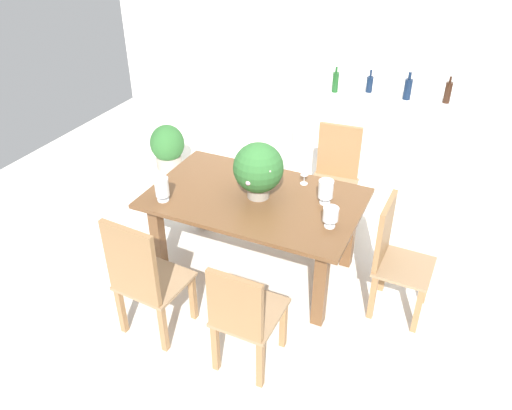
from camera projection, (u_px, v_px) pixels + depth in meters
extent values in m
plane|color=silver|center=(259.00, 262.00, 4.61)|extent=(7.04, 7.04, 0.00)
cube|color=white|center=(351.00, 45.00, 5.90)|extent=(6.40, 0.10, 2.60)
cube|color=brown|center=(255.00, 198.00, 4.15)|extent=(1.72, 1.06, 0.03)
cube|color=brown|center=(158.00, 239.00, 4.30)|extent=(0.09, 0.09, 0.71)
cube|color=brown|center=(321.00, 287.00, 3.80)|extent=(0.09, 0.09, 0.71)
cube|color=brown|center=(204.00, 195.00, 4.90)|extent=(0.09, 0.09, 0.71)
cube|color=brown|center=(349.00, 231.00, 4.40)|extent=(0.09, 0.09, 0.71)
cube|color=olive|center=(418.00, 310.00, 3.80)|extent=(0.04, 0.04, 0.42)
cube|color=olive|center=(426.00, 282.00, 4.07)|extent=(0.04, 0.04, 0.42)
cube|color=olive|center=(372.00, 297.00, 3.92)|extent=(0.04, 0.04, 0.42)
cube|color=olive|center=(384.00, 270.00, 4.19)|extent=(0.04, 0.04, 0.42)
cube|color=#987855|center=(404.00, 267.00, 3.87)|extent=(0.42, 0.44, 0.03)
cube|color=olive|center=(385.00, 231.00, 3.80)|extent=(0.05, 0.40, 0.52)
cube|color=olive|center=(193.00, 297.00, 3.92)|extent=(0.05, 0.05, 0.42)
cube|color=olive|center=(153.00, 281.00, 4.07)|extent=(0.05, 0.05, 0.42)
cube|color=olive|center=(163.00, 328.00, 3.64)|extent=(0.05, 0.05, 0.42)
cube|color=olive|center=(121.00, 310.00, 3.80)|extent=(0.05, 0.05, 0.42)
cube|color=#987855|center=(155.00, 281.00, 3.74)|extent=(0.49, 0.48, 0.03)
cube|color=olive|center=(131.00, 264.00, 3.43)|extent=(0.43, 0.07, 0.58)
cube|color=olive|center=(283.00, 324.00, 3.68)|extent=(0.04, 0.04, 0.42)
cube|color=olive|center=(241.00, 310.00, 3.80)|extent=(0.04, 0.04, 0.42)
cube|color=olive|center=(260.00, 364.00, 3.38)|extent=(0.04, 0.04, 0.42)
cube|color=olive|center=(215.00, 347.00, 3.50)|extent=(0.04, 0.04, 0.42)
cube|color=#987855|center=(250.00, 312.00, 3.47)|extent=(0.42, 0.47, 0.03)
cube|color=olive|center=(235.00, 306.00, 3.17)|extent=(0.38, 0.05, 0.46)
cube|color=olive|center=(306.00, 213.00, 4.90)|extent=(0.05, 0.05, 0.42)
cube|color=olive|center=(344.00, 221.00, 4.79)|extent=(0.05, 0.05, 0.42)
cube|color=olive|center=(316.00, 194.00, 5.21)|extent=(0.05, 0.05, 0.42)
cube|color=olive|center=(352.00, 200.00, 5.11)|extent=(0.05, 0.05, 0.42)
cube|color=#987855|center=(332.00, 187.00, 4.88)|extent=(0.48, 0.50, 0.03)
cube|color=olive|center=(339.00, 151.00, 4.90)|extent=(0.41, 0.07, 0.54)
cylinder|color=gray|center=(258.00, 190.00, 4.12)|extent=(0.18, 0.18, 0.11)
sphere|color=#2D662D|center=(258.00, 168.00, 4.00)|extent=(0.40, 0.40, 0.40)
sphere|color=#DB9EB2|center=(248.00, 183.00, 3.88)|extent=(0.04, 0.04, 0.04)
sphere|color=#DB9EB2|center=(241.00, 166.00, 3.90)|extent=(0.04, 0.04, 0.04)
sphere|color=#DB9EB2|center=(269.00, 171.00, 3.85)|extent=(0.04, 0.04, 0.04)
sphere|color=#DB9EB2|center=(245.00, 177.00, 3.96)|extent=(0.05, 0.05, 0.05)
sphere|color=#DB9EB2|center=(261.00, 171.00, 3.86)|extent=(0.05, 0.05, 0.05)
cylinder|color=silver|center=(325.00, 202.00, 4.06)|extent=(0.09, 0.09, 0.01)
cylinder|color=silver|center=(325.00, 199.00, 4.04)|extent=(0.03, 0.03, 0.05)
cylinder|color=silver|center=(326.00, 189.00, 3.99)|extent=(0.12, 0.12, 0.15)
cylinder|color=silver|center=(163.00, 199.00, 4.09)|extent=(0.10, 0.10, 0.01)
cylinder|color=silver|center=(163.00, 197.00, 4.08)|extent=(0.02, 0.02, 0.03)
cylinder|color=silver|center=(162.00, 187.00, 4.03)|extent=(0.11, 0.11, 0.15)
cylinder|color=silver|center=(330.00, 226.00, 3.78)|extent=(0.08, 0.08, 0.01)
cylinder|color=silver|center=(330.00, 223.00, 3.77)|extent=(0.02, 0.02, 0.05)
cylinder|color=silver|center=(331.00, 214.00, 3.72)|extent=(0.12, 0.12, 0.10)
cylinder|color=silver|center=(304.00, 183.00, 4.32)|extent=(0.06, 0.06, 0.00)
cylinder|color=silver|center=(304.00, 179.00, 4.29)|extent=(0.01, 0.01, 0.08)
cone|color=silver|center=(305.00, 171.00, 4.25)|extent=(0.07, 0.07, 0.08)
cube|color=silver|center=(373.00, 138.00, 5.69)|extent=(1.69, 0.54, 0.96)
cylinder|color=black|center=(448.00, 93.00, 5.24)|extent=(0.07, 0.07, 0.22)
cylinder|color=black|center=(451.00, 79.00, 5.17)|extent=(0.03, 0.03, 0.06)
cylinder|color=#0F1E38|center=(370.00, 84.00, 5.52)|extent=(0.07, 0.07, 0.17)
cylinder|color=#0F1E38|center=(371.00, 73.00, 5.45)|extent=(0.02, 0.02, 0.07)
cylinder|color=#0F1E38|center=(408.00, 89.00, 5.33)|extent=(0.08, 0.08, 0.21)
cylinder|color=#0F1E38|center=(410.00, 76.00, 5.25)|extent=(0.03, 0.03, 0.07)
cylinder|color=#B2BFB7|center=(387.00, 85.00, 5.46)|extent=(0.08, 0.08, 0.20)
cylinder|color=#B2BFB7|center=(389.00, 72.00, 5.39)|extent=(0.03, 0.03, 0.09)
cylinder|color=#194C1E|center=(335.00, 82.00, 5.51)|extent=(0.07, 0.07, 0.22)
cylinder|color=#194C1E|center=(337.00, 70.00, 5.44)|extent=(0.02, 0.02, 0.06)
cylinder|color=#9E9384|center=(169.00, 161.00, 6.10)|extent=(0.30, 0.30, 0.15)
ellipsoid|color=#2D662D|center=(167.00, 143.00, 5.97)|extent=(0.40, 0.40, 0.44)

